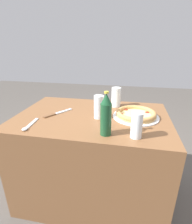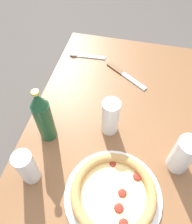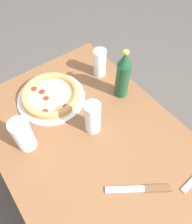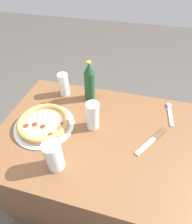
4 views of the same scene
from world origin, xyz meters
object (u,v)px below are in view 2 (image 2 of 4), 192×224
beer_bottle (43,117)px  knife (124,74)px  glass_red_wine (182,155)px  spoon (82,55)px  glass_mango_juice (110,118)px  glass_cola (27,168)px  pizza_veggie (113,194)px

beer_bottle → knife: size_ratio=1.20×
glass_red_wine → knife: size_ratio=0.74×
spoon → knife: bearing=69.5°
glass_mango_juice → knife: (-0.31, 0.01, -0.07)m
glass_cola → beer_bottle: bearing=180.0°
glass_mango_juice → spoon: bearing=-150.9°
knife → glass_cola: bearing=-22.7°
glass_red_wine → knife: bearing=-148.8°
pizza_veggie → beer_bottle: 0.35m
knife → pizza_veggie: bearing=4.9°
pizza_veggie → glass_cola: (-0.00, -0.28, 0.04)m
glass_cola → glass_red_wine: bearing=107.5°
glass_cola → beer_bottle: 0.18m
glass_cola → glass_mango_juice: (-0.25, 0.22, 0.01)m
glass_red_wine → glass_mango_juice: bearing=-110.0°
glass_cola → glass_mango_juice: bearing=137.9°
glass_cola → knife: (-0.56, 0.24, -0.06)m
pizza_veggie → glass_mango_juice: bearing=-166.5°
glass_red_wine → spoon: (-0.50, -0.48, -0.07)m
pizza_veggie → spoon: pizza_veggie is taller
glass_cola → beer_bottle: size_ratio=0.58×
glass_cola → beer_bottle: beer_bottle is taller
pizza_veggie → glass_cola: bearing=-90.9°
glass_cola → glass_mango_juice: 0.33m
beer_bottle → spoon: (-0.48, -0.00, -0.11)m
pizza_veggie → glass_mango_juice: size_ratio=1.99×
glass_cola → knife: bearing=157.3°
glass_red_wine → beer_bottle: size_ratio=0.62×
pizza_veggie → glass_red_wine: bearing=128.3°
pizza_veggie → beer_bottle: (-0.17, -0.28, 0.10)m
pizza_veggie → spoon: size_ratio=1.68×
knife → spoon: bearing=-110.5°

